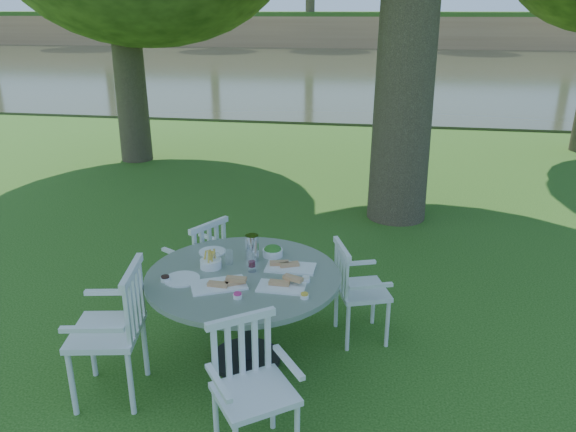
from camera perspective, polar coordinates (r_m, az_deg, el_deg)
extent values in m
plane|color=#19420D|center=(5.46, -0.36, -9.12)|extent=(140.00, 140.00, 0.00)
cylinder|color=black|center=(4.71, -4.31, -14.21)|extent=(0.56, 0.56, 0.04)
cylinder|color=black|center=(4.51, -4.43, -10.34)|extent=(0.12, 0.12, 0.70)
cylinder|color=slate|center=(4.33, -4.56, -6.13)|extent=(1.49, 1.49, 0.04)
cylinder|color=white|center=(4.83, 10.06, -10.76)|extent=(0.03, 0.03, 0.43)
cylinder|color=white|center=(5.14, 8.65, -8.64)|extent=(0.03, 0.03, 0.43)
cylinder|color=white|center=(4.74, 6.09, -11.23)|extent=(0.03, 0.03, 0.43)
cylinder|color=white|center=(5.05, 4.92, -9.03)|extent=(0.03, 0.03, 0.43)
cube|color=white|center=(4.83, 7.55, -7.49)|extent=(0.52, 0.55, 0.04)
cube|color=white|center=(4.69, 5.43, -5.55)|extent=(0.18, 0.42, 0.44)
cylinder|color=white|center=(5.67, -8.89, -5.70)|extent=(0.04, 0.04, 0.44)
cylinder|color=white|center=(5.44, -11.96, -7.06)|extent=(0.04, 0.04, 0.44)
cylinder|color=white|center=(5.43, -6.34, -6.76)|extent=(0.04, 0.04, 0.44)
cylinder|color=white|center=(5.20, -9.44, -8.25)|extent=(0.04, 0.04, 0.44)
cube|color=white|center=(5.33, -9.29, -4.61)|extent=(0.58, 0.60, 0.04)
cube|color=white|center=(5.11, -7.94, -3.11)|extent=(0.26, 0.41, 0.45)
cylinder|color=white|center=(4.65, -19.28, -12.47)|extent=(0.04, 0.04, 0.50)
cylinder|color=white|center=(4.30, -21.09, -15.63)|extent=(0.04, 0.04, 0.50)
cylinder|color=white|center=(4.54, -14.33, -12.74)|extent=(0.04, 0.04, 0.50)
cylinder|color=white|center=(4.19, -15.69, -16.04)|extent=(0.04, 0.04, 0.50)
cube|color=white|center=(4.27, -17.99, -11.12)|extent=(0.56, 0.59, 0.04)
cube|color=white|center=(4.10, -15.31, -8.44)|extent=(0.14, 0.51, 0.51)
cylinder|color=white|center=(3.84, -7.34, -19.71)|extent=(0.04, 0.04, 0.45)
cylinder|color=white|center=(3.95, -1.58, -18.20)|extent=(0.04, 0.04, 0.45)
cube|color=white|center=(3.60, -3.38, -17.60)|extent=(0.62, 0.61, 0.04)
cube|color=white|center=(3.63, -4.72, -13.22)|extent=(0.39, 0.30, 0.46)
cube|color=white|center=(4.16, -7.07, -6.98)|extent=(0.46, 0.39, 0.01)
cube|color=white|center=(4.10, -0.67, -7.24)|extent=(0.35, 0.20, 0.01)
cube|color=white|center=(4.39, 0.26, -5.27)|extent=(0.38, 0.21, 0.02)
cylinder|color=white|center=(4.29, -10.72, -6.31)|extent=(0.27, 0.27, 0.01)
cylinder|color=white|center=(4.72, -7.69, -3.61)|extent=(0.22, 0.22, 0.01)
cylinder|color=white|center=(4.44, -7.85, -4.82)|extent=(0.17, 0.17, 0.07)
cylinder|color=white|center=(4.61, -1.56, -3.73)|extent=(0.17, 0.17, 0.06)
cylinder|color=silver|center=(4.50, -3.68, -3.25)|extent=(0.11, 0.11, 0.22)
cylinder|color=white|center=(4.32, -3.70, -4.56)|extent=(0.07, 0.07, 0.18)
cylinder|color=white|center=(4.48, -6.03, -4.17)|extent=(0.07, 0.07, 0.12)
cylinder|color=white|center=(4.43, -7.38, -4.50)|extent=(0.07, 0.07, 0.12)
cylinder|color=white|center=(3.98, -5.14, -8.12)|extent=(0.07, 0.07, 0.03)
cylinder|color=white|center=(3.97, 1.68, -8.17)|extent=(0.06, 0.06, 0.03)
cylinder|color=white|center=(4.19, 1.83, -6.50)|extent=(0.06, 0.06, 0.03)
cylinder|color=white|center=(4.29, -12.35, -6.29)|extent=(0.07, 0.07, 0.03)
cube|color=#30351F|center=(27.82, 8.29, 14.53)|extent=(100.00, 28.00, 0.12)
cube|color=#A3784C|center=(43.22, 9.12, 17.92)|extent=(100.00, 3.00, 2.20)
cube|color=#19420D|center=(50.69, 9.40, 19.63)|extent=(100.00, 18.00, 0.30)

